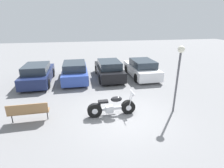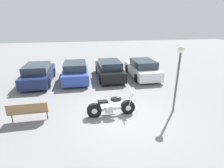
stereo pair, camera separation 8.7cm
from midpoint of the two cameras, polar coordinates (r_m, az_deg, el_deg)
ground_plane at (r=8.18m, az=3.39°, el=-10.11°), size 60.00×60.00×0.00m
motorcycle at (r=7.98m, az=-0.62°, el=-7.52°), size 2.22×0.62×1.08m
parked_car_navy at (r=13.07m, az=-23.25°, el=3.00°), size 1.80×4.11×1.34m
parked_car_blue at (r=12.93m, az=-12.21°, el=4.03°), size 1.80×4.11×1.34m
parked_car_black at (r=13.12m, az=-1.20°, el=4.72°), size 1.80×4.11×1.34m
parked_car_white at (r=13.58m, az=9.45°, el=4.97°), size 1.80×4.11×1.34m
park_bench at (r=8.21m, az=-25.92°, el=-7.86°), size 1.63×0.43×0.89m
lamp_post at (r=8.20m, az=20.76°, el=5.61°), size 0.30×0.30×3.10m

